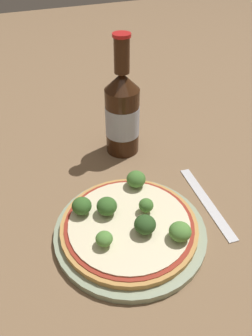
{
  "coord_description": "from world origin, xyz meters",
  "views": [
    {
      "loc": [
        -0.13,
        -0.33,
        0.42
      ],
      "look_at": [
        0.04,
        0.08,
        0.06
      ],
      "focal_mm": 35.0,
      "sensor_mm": 36.0,
      "label": 1
    }
  ],
  "objects": [
    {
      "name": "plate",
      "position": [
        0.01,
        -0.01,
        0.01
      ],
      "size": [
        0.25,
        0.25,
        0.01
      ],
      "color": "#93A384",
      "rests_on": "ground_plane"
    },
    {
      "name": "broccoli_floret_4",
      "position": [
        0.05,
        0.0,
        0.04
      ],
      "size": [
        0.02,
        0.02,
        0.03
      ],
      "color": "#89A866",
      "rests_on": "pizza"
    },
    {
      "name": "broccoli_floret_1",
      "position": [
        0.06,
        0.06,
        0.04
      ],
      "size": [
        0.03,
        0.03,
        0.03
      ],
      "color": "#89A866",
      "rests_on": "pizza"
    },
    {
      "name": "broccoli_floret_2",
      "position": [
        0.03,
        -0.04,
        0.04
      ],
      "size": [
        0.03,
        0.03,
        0.03
      ],
      "color": "#89A866",
      "rests_on": "pizza"
    },
    {
      "name": "broccoli_floret_5",
      "position": [
        -0.05,
        0.04,
        0.04
      ],
      "size": [
        0.03,
        0.03,
        0.03
      ],
      "color": "#89A866",
      "rests_on": "pizza"
    },
    {
      "name": "beer_bottle",
      "position": [
        0.09,
        0.21,
        0.09
      ],
      "size": [
        0.07,
        0.07,
        0.25
      ],
      "color": "#381E0F",
      "rests_on": "ground_plane"
    },
    {
      "name": "broccoli_floret_6",
      "position": [
        0.07,
        -0.07,
        0.04
      ],
      "size": [
        0.03,
        0.03,
        0.03
      ],
      "color": "#89A866",
      "rests_on": "pizza"
    },
    {
      "name": "ground_plane",
      "position": [
        0.0,
        0.0,
        0.0
      ],
      "size": [
        3.0,
        3.0,
        0.0
      ],
      "primitive_type": "plane",
      "color": "#846647"
    },
    {
      "name": "broccoli_floret_3",
      "position": [
        -0.04,
        -0.04,
        0.04
      ],
      "size": [
        0.03,
        0.03,
        0.02
      ],
      "color": "#89A866",
      "rests_on": "pizza"
    },
    {
      "name": "pizza",
      "position": [
        0.01,
        -0.01,
        0.02
      ],
      "size": [
        0.22,
        0.22,
        0.01
      ],
      "color": "tan",
      "rests_on": "plate"
    },
    {
      "name": "broccoli_floret_0",
      "position": [
        -0.01,
        0.02,
        0.04
      ],
      "size": [
        0.03,
        0.03,
        0.03
      ],
      "color": "#89A866",
      "rests_on": "pizza"
    },
    {
      "name": "fork",
      "position": [
        0.17,
        0.0,
        0.0
      ],
      "size": [
        0.04,
        0.19,
        0.0
      ],
      "rotation": [
        0.0,
        0.0,
        1.47
      ],
      "color": "silver",
      "rests_on": "ground_plane"
    }
  ]
}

